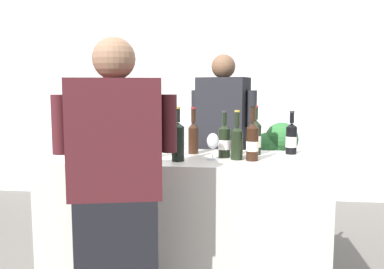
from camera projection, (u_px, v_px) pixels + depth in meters
wall_back at (212, 91)px, 5.16m from camera, size 8.00×0.10×2.80m
counter at (184, 228)px, 2.70m from camera, size 1.80×0.69×0.98m
wine_bottle_0 at (148, 140)px, 2.56m from camera, size 0.08×0.08×0.31m
wine_bottle_1 at (84, 141)px, 2.51m from camera, size 0.07×0.07×0.32m
wine_bottle_2 at (127, 133)px, 2.87m from camera, size 0.07×0.07×0.35m
wine_bottle_3 at (256, 137)px, 2.72m from camera, size 0.08×0.08×0.34m
wine_bottle_4 at (291, 138)px, 2.75m from camera, size 0.08×0.08×0.30m
wine_bottle_5 at (129, 140)px, 2.62m from camera, size 0.08×0.08×0.33m
wine_bottle_6 at (252, 141)px, 2.48m from camera, size 0.08×0.08×0.35m
wine_bottle_7 at (193, 136)px, 2.75m from camera, size 0.07×0.07×0.32m
wine_bottle_8 at (224, 141)px, 2.60m from camera, size 0.08×0.08×0.31m
wine_bottle_9 at (237, 141)px, 2.52m from camera, size 0.08×0.08×0.32m
wine_bottle_10 at (178, 140)px, 2.47m from camera, size 0.08×0.08×0.34m
wine_bottle_11 at (115, 140)px, 2.56m from camera, size 0.08×0.08×0.33m
wine_glass at (213, 142)px, 2.51m from camera, size 0.08×0.08×0.17m
ice_bucket at (87, 137)px, 2.75m from camera, size 0.24×0.24×0.24m
person_server at (223, 163)px, 3.23m from camera, size 0.53×0.34×1.70m
person_guest at (117, 211)px, 2.00m from camera, size 0.60×0.34×1.68m
potted_shrub at (267, 170)px, 3.70m from camera, size 0.55×0.56×1.13m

